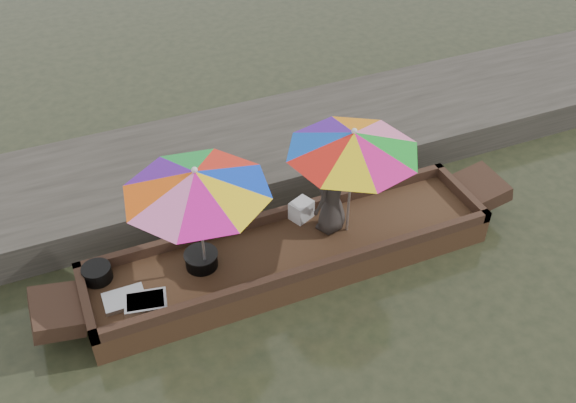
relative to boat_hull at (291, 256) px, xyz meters
name	(u,v)px	position (x,y,z in m)	size (l,w,h in m)	color
water	(291,266)	(0.00, 0.00, -0.17)	(80.00, 80.00, 0.00)	black
dock	(234,158)	(0.00, 2.20, 0.08)	(22.00, 2.20, 0.50)	#2D2B26
boat_hull	(291,256)	(0.00, 0.00, 0.00)	(5.17, 1.20, 0.35)	#3E2617
cooking_pot	(97,273)	(-2.33, 0.38, 0.27)	(0.35, 0.35, 0.18)	black
tray_crayfish	(146,303)	(-1.91, -0.26, 0.22)	(0.47, 0.33, 0.09)	silver
tray_scallop	(124,299)	(-2.12, -0.09, 0.21)	(0.47, 0.33, 0.06)	silver
charcoal_grill	(201,260)	(-1.13, 0.11, 0.27)	(0.39, 0.39, 0.18)	black
supply_bag	(301,210)	(0.34, 0.45, 0.30)	(0.28, 0.22, 0.26)	silver
vendor	(332,194)	(0.61, 0.13, 0.73)	(0.55, 0.36, 1.11)	#2D2825
umbrella_bow	(201,223)	(-1.12, 0.00, 0.95)	(1.67, 1.67, 1.55)	red
umbrella_stern	(350,182)	(0.78, 0.00, 0.95)	(1.62, 1.62, 1.55)	pink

